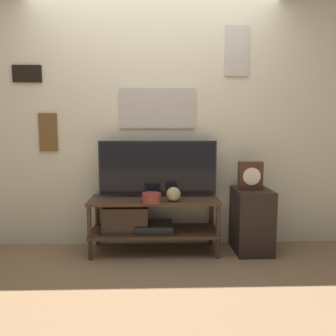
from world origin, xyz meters
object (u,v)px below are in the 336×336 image
Objects in this scene: vase_round_glass at (173,194)px; mantel_clock at (250,176)px; television at (158,168)px; vase_wide_bowl at (151,198)px.

vase_round_glass is 0.79m from mantel_clock.
television is 0.37m from vase_wide_bowl.
mantel_clock reaches higher than vase_round_glass.
television is 6.63× the size of vase_wide_bowl.
vase_round_glass is at bearing 10.33° from vase_wide_bowl.
mantel_clock is at bearing -6.64° from television.
vase_wide_bowl is 0.65× the size of mantel_clock.
television is 0.91m from mantel_clock.
mantel_clock is at bearing 9.26° from vase_round_glass.
mantel_clock is (0.76, 0.12, 0.15)m from vase_round_glass.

